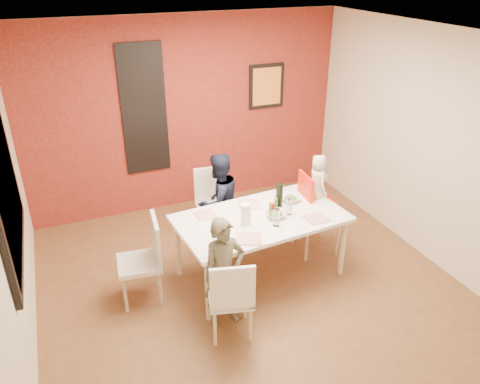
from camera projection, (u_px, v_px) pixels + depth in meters
name	position (u px, v px, depth m)	size (l,w,h in m)	color
ground	(250.00, 286.00, 5.29)	(4.50, 4.50, 0.00)	brown
ceiling	(253.00, 37.00, 4.07)	(4.50, 4.50, 0.02)	white
wall_back	(187.00, 115.00, 6.54)	(4.50, 0.02, 2.70)	beige
wall_front	(400.00, 323.00, 2.82)	(4.50, 0.02, 2.70)	beige
wall_left	(6.00, 221.00, 3.91)	(0.02, 4.50, 2.70)	beige
wall_right	(428.00, 147.00, 5.44)	(0.02, 4.50, 2.70)	beige
brick_accent_wall	(187.00, 115.00, 6.52)	(4.50, 0.02, 2.70)	maroon
picture_window_frame	(5.00, 189.00, 4.00)	(0.05, 1.70, 1.30)	black
picture_window_pane	(7.00, 189.00, 4.01)	(0.02, 1.55, 1.15)	black
glassblock_strip	(144.00, 110.00, 6.24)	(0.55, 0.03, 1.70)	#B4BCC4
glassblock_surround	(144.00, 110.00, 6.23)	(0.60, 0.03, 1.76)	black
art_print_frame	(266.00, 86.00, 6.78)	(0.54, 0.03, 0.64)	black
art_print_canvas	(267.00, 86.00, 6.76)	(0.44, 0.01, 0.54)	#F99E37
dining_table	(261.00, 222.00, 5.18)	(1.92, 1.18, 0.77)	white
chair_near	(231.00, 296.00, 4.36)	(0.50, 0.50, 0.90)	white
chair_far	(213.00, 200.00, 6.03)	(0.47, 0.47, 0.94)	white
chair_left	(147.00, 256.00, 4.89)	(0.48, 0.48, 0.95)	silver
high_chair	(313.00, 205.00, 5.67)	(0.48, 0.48, 1.05)	red
child_near	(224.00, 273.00, 4.53)	(0.43, 0.28, 1.18)	#514D39
child_far	(219.00, 201.00, 5.78)	(0.61, 0.47, 1.25)	black
toddler	(318.00, 181.00, 5.53)	(0.32, 0.21, 0.66)	beige
plate_near_left	(249.00, 238.00, 4.74)	(0.25, 0.25, 0.01)	white
plate_far_mid	(249.00, 204.00, 5.39)	(0.24, 0.24, 0.01)	white
plate_near_right	(316.00, 218.00, 5.11)	(0.23, 0.23, 0.01)	white
plate_far_left	(206.00, 215.00, 5.18)	(0.21, 0.21, 0.01)	white
salad_bowl_a	(276.00, 214.00, 5.14)	(0.23, 0.23, 0.06)	silver
salad_bowl_b	(291.00, 199.00, 5.47)	(0.22, 0.22, 0.05)	white
wine_bottle	(279.00, 196.00, 5.26)	(0.08, 0.08, 0.30)	black
wine_glass_a	(276.00, 217.00, 4.94)	(0.07, 0.07, 0.20)	white
wine_glass_b	(289.00, 206.00, 5.16)	(0.07, 0.07, 0.19)	silver
paper_towel_roll	(246.00, 214.00, 4.95)	(0.11, 0.11, 0.24)	white
condiment_red	(273.00, 208.00, 5.18)	(0.03, 0.03, 0.13)	red
condiment_green	(276.00, 204.00, 5.24)	(0.04, 0.04, 0.16)	#2F7627
condiment_brown	(271.00, 209.00, 5.15)	(0.04, 0.04, 0.15)	brown
sippy_cup	(314.00, 195.00, 5.49)	(0.06, 0.06, 0.11)	orange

